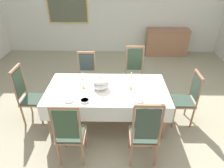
# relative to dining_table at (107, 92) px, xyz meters

# --- Properties ---
(ground) EXTENTS (7.54, 7.09, 0.04)m
(ground) POSITION_rel_dining_table_xyz_m (0.00, 0.25, -0.71)
(ground) COLOR gray
(dining_table) EXTENTS (2.25, 1.14, 0.77)m
(dining_table) POSITION_rel_dining_table_xyz_m (0.00, 0.00, 0.00)
(dining_table) COLOR #916B56
(dining_table) RESTS_ON ground
(tablecloth) EXTENTS (2.27, 1.16, 0.31)m
(tablecloth) POSITION_rel_dining_table_xyz_m (0.00, 0.00, 0.00)
(tablecloth) COLOR white
(tablecloth) RESTS_ON dining_table
(chair_south_a) EXTENTS (0.44, 0.42, 1.19)m
(chair_south_a) POSITION_rel_dining_table_xyz_m (-0.53, -0.98, -0.09)
(chair_south_a) COLOR #976751
(chair_south_a) RESTS_ON ground
(chair_north_a) EXTENTS (0.44, 0.42, 1.06)m
(chair_north_a) POSITION_rel_dining_table_xyz_m (-0.53, 0.97, -0.13)
(chair_north_a) COLOR #A16354
(chair_north_a) RESTS_ON ground
(chair_south_b) EXTENTS (0.44, 0.42, 1.23)m
(chair_south_b) POSITION_rel_dining_table_xyz_m (0.60, -0.98, -0.08)
(chair_south_b) COLOR #A36547
(chair_south_b) RESTS_ON ground
(chair_north_b) EXTENTS (0.44, 0.42, 1.21)m
(chair_north_b) POSITION_rel_dining_table_xyz_m (0.60, 0.98, -0.09)
(chair_north_b) COLOR olive
(chair_north_b) RESTS_ON ground
(chair_head_west) EXTENTS (0.42, 0.44, 1.19)m
(chair_head_west) POSITION_rel_dining_table_xyz_m (-1.54, 0.00, -0.09)
(chair_head_west) COLOR #9D7245
(chair_head_west) RESTS_ON ground
(chair_head_east) EXTENTS (0.42, 0.44, 1.10)m
(chair_head_east) POSITION_rel_dining_table_xyz_m (1.53, 0.00, -0.12)
(chair_head_east) COLOR #9E6D4A
(chair_head_east) RESTS_ON ground
(soup_tureen) EXTENTS (0.31, 0.31, 0.24)m
(soup_tureen) POSITION_rel_dining_table_xyz_m (-0.11, 0.00, 0.19)
(soup_tureen) COLOR silver
(soup_tureen) RESTS_ON tablecloth
(candlestick_west) EXTENTS (0.07, 0.07, 0.32)m
(candlestick_west) POSITION_rel_dining_table_xyz_m (-0.44, 0.00, 0.20)
(candlestick_west) COLOR gold
(candlestick_west) RESTS_ON tablecloth
(candlestick_east) EXTENTS (0.07, 0.07, 0.34)m
(candlestick_east) POSITION_rel_dining_table_xyz_m (0.44, 0.00, 0.21)
(candlestick_east) COLOR gold
(candlestick_east) RESTS_ON tablecloth
(bowl_near_left) EXTENTS (0.16, 0.16, 0.03)m
(bowl_near_left) POSITION_rel_dining_table_xyz_m (-0.36, -0.42, 0.10)
(bowl_near_left) COLOR silver
(bowl_near_left) RESTS_ON tablecloth
(bowl_near_right) EXTENTS (0.15, 0.15, 0.04)m
(bowl_near_right) POSITION_rel_dining_table_xyz_m (0.56, -0.41, 0.10)
(bowl_near_right) COLOR silver
(bowl_near_right) RESTS_ON tablecloth
(bowl_far_left) EXTENTS (0.17, 0.17, 0.03)m
(bowl_far_left) POSITION_rel_dining_table_xyz_m (-0.63, -0.41, 0.09)
(bowl_far_left) COLOR silver
(bowl_far_left) RESTS_ON tablecloth
(spoon_primary) EXTENTS (0.03, 0.18, 0.01)m
(spoon_primary) POSITION_rel_dining_table_xyz_m (-0.47, -0.39, 0.08)
(spoon_primary) COLOR gold
(spoon_primary) RESTS_ON tablecloth
(spoon_secondary) EXTENTS (0.06, 0.18, 0.01)m
(spoon_secondary) POSITION_rel_dining_table_xyz_m (0.67, -0.39, 0.08)
(spoon_secondary) COLOR gold
(spoon_secondary) RESTS_ON tablecloth
(sideboard) EXTENTS (1.44, 0.48, 0.90)m
(sideboard) POSITION_rel_dining_table_xyz_m (1.92, 3.52, -0.24)
(sideboard) COLOR #9A6B4D
(sideboard) RESTS_ON ground
(framed_painting) EXTENTS (1.35, 0.05, 1.40)m
(framed_painting) POSITION_rel_dining_table_xyz_m (-1.46, 3.78, 1.04)
(framed_painting) COLOR #D1B251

